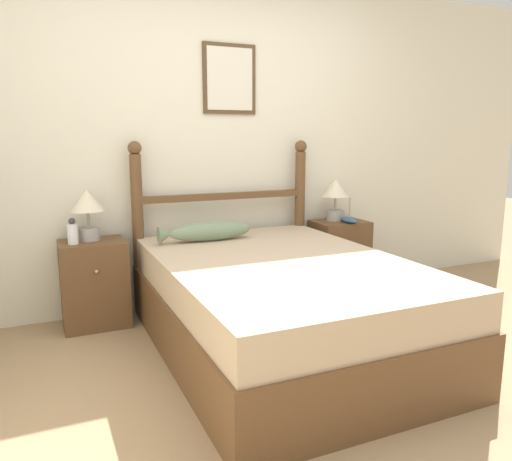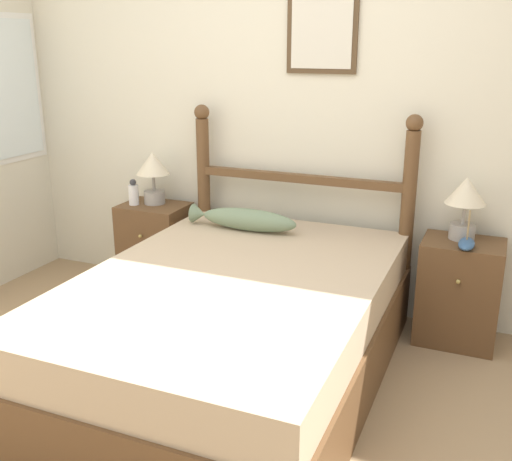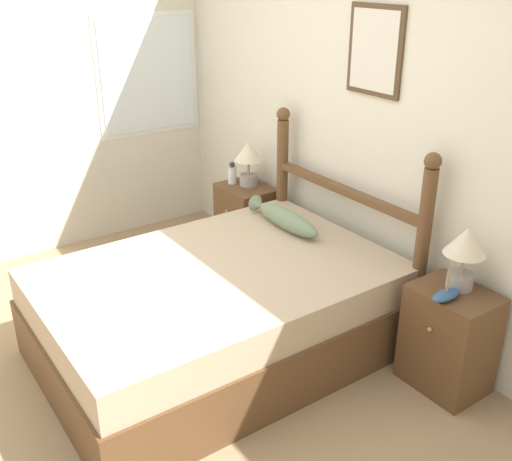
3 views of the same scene
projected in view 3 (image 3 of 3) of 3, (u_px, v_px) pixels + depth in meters
ground_plane at (132, 389)px, 3.43m from camera, size 16.00×16.00×0.00m
wall_back at (367, 127)px, 3.81m from camera, size 6.40×0.08×2.55m
wall_left at (2, 101)px, 4.51m from camera, size 0.08×6.40×2.55m
bed at (218, 311)px, 3.65m from camera, size 1.43×2.07×0.58m
headboard at (343, 213)px, 4.00m from camera, size 1.45×0.10×1.29m
nightstand_left at (246, 222)px, 4.87m from camera, size 0.45×0.37×0.61m
nightstand_right at (449, 339)px, 3.35m from camera, size 0.45×0.37×0.61m
table_lamp_left at (249, 157)px, 4.67m from camera, size 0.23×0.23×0.36m
table_lamp_right at (465, 249)px, 3.17m from camera, size 0.23×0.23×0.36m
bottle at (232, 174)px, 4.78m from camera, size 0.07×0.07×0.18m
model_boat at (446, 295)px, 3.15m from camera, size 0.08×0.19×0.21m
fish_pillow at (285, 218)px, 4.05m from camera, size 0.68×0.14×0.13m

